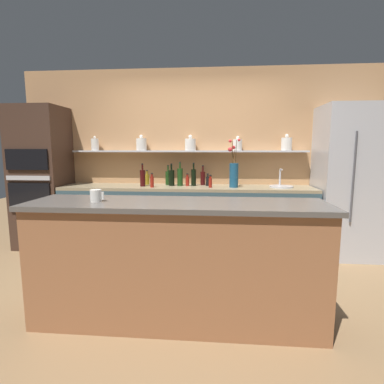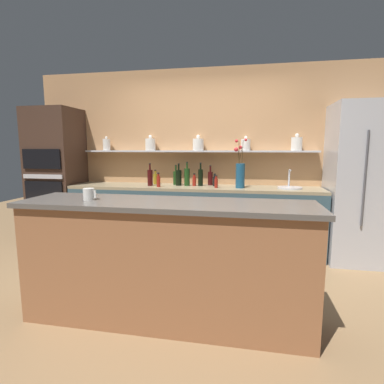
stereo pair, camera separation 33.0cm
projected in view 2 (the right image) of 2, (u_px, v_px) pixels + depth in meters
name	position (u px, v px, depth m)	size (l,w,h in m)	color
ground_plane	(182.00, 288.00, 3.13)	(12.00, 12.00, 0.00)	olive
back_wall_unit	(205.00, 158.00, 4.49)	(5.20, 0.28, 2.60)	tan
back_counter_unit	(193.00, 218.00, 4.29)	(3.52, 0.62, 0.92)	#334C56
island_counter	(166.00, 261.00, 2.49)	(2.41, 0.61, 1.02)	#99603D
refrigerator	(368.00, 184.00, 3.76)	(0.94, 0.73, 2.00)	#B7B7BC
oven_tower	(57.00, 177.00, 4.60)	(0.71, 0.64, 2.04)	#3D281E
flower_vase	(240.00, 173.00, 4.01)	(0.17, 0.16, 0.66)	navy
sink_fixture	(290.00, 187.00, 3.99)	(0.32, 0.32, 0.25)	#B7B7BC
bottle_sauce_0	(216.00, 182.00, 4.04)	(0.05, 0.05, 0.17)	maroon
bottle_sauce_1	(194.00, 181.00, 4.26)	(0.05, 0.05, 0.18)	maroon
bottle_wine_2	(201.00, 177.00, 4.25)	(0.07, 0.07, 0.33)	black
bottle_sauce_3	(158.00, 181.00, 4.14)	(0.05, 0.05, 0.20)	maroon
bottle_sauce_4	(215.00, 181.00, 4.23)	(0.05, 0.05, 0.18)	black
bottle_wine_5	(187.00, 177.00, 4.27)	(0.08, 0.08, 0.34)	#193814
bottle_wine_6	(210.00, 178.00, 4.33)	(0.07, 0.07, 0.29)	#380C0C
bottle_oil_7	(155.00, 179.00, 4.47)	(0.07, 0.07, 0.21)	olive
bottle_wine_8	(150.00, 177.00, 4.26)	(0.07, 0.07, 0.32)	#380C0C
bottle_wine_9	(179.00, 177.00, 4.29)	(0.08, 0.08, 0.32)	black
bottle_wine_10	(176.00, 178.00, 4.40)	(0.08, 0.08, 0.29)	#193814
coffee_mug	(89.00, 194.00, 2.49)	(0.11, 0.09, 0.10)	silver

